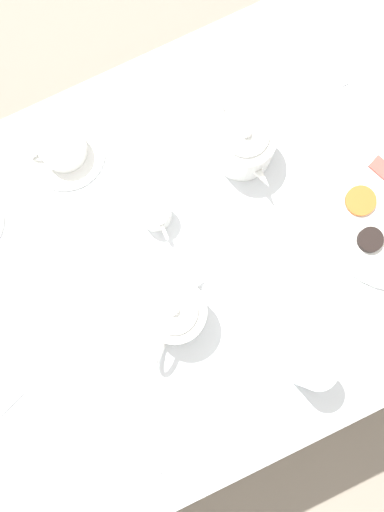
{
  "coord_description": "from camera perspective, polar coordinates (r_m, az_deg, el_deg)",
  "views": [
    {
      "loc": [
        0.16,
        -0.08,
        2.07
      ],
      "look_at": [
        0.0,
        0.0,
        0.76
      ],
      "focal_mm": 50.0,
      "sensor_mm": 36.0,
      "label": 1
    }
  ],
  "objects": [
    {
      "name": "knife_by_plate",
      "position": [
        1.48,
        10.27,
        16.58
      ],
      "size": [
        0.2,
        0.02,
        0.0
      ],
      "rotation": [
        0.0,
        0.0,
        4.73
      ],
      "color": "silver",
      "rests_on": "table"
    },
    {
      "name": "teapot_far",
      "position": [
        1.27,
        -1.42,
        -4.64
      ],
      "size": [
        0.15,
        0.16,
        0.13
      ],
      "rotation": [
        0.0,
        0.0,
        2.32
      ],
      "color": "white",
      "rests_on": "table"
    },
    {
      "name": "table",
      "position": [
        1.41,
        0.0,
        -0.51
      ],
      "size": [
        0.8,
        1.2,
        0.74
      ],
      "color": "silver",
      "rests_on": "ground_plane"
    },
    {
      "name": "water_glass_tall",
      "position": [
        1.26,
        9.46,
        -8.95
      ],
      "size": [
        0.07,
        0.07,
        0.16
      ],
      "color": "white",
      "rests_on": "table"
    },
    {
      "name": "ground_plane",
      "position": [
        2.07,
        0.0,
        -2.8
      ],
      "size": [
        8.0,
        8.0,
        0.0
      ],
      "primitive_type": "plane",
      "color": "gray"
    },
    {
      "name": "teapot_near",
      "position": [
        1.33,
        4.15,
        8.99
      ],
      "size": [
        0.21,
        0.11,
        0.13
      ],
      "rotation": [
        0.0,
        0.0,
        0.01
      ],
      "color": "white",
      "rests_on": "table"
    },
    {
      "name": "fork_by_plate",
      "position": [
        1.36,
        -13.03,
        -3.77
      ],
      "size": [
        0.14,
        0.14,
        0.0
      ],
      "rotation": [
        0.0,
        0.0,
        2.37
      ],
      "color": "silver",
      "rests_on": "table"
    },
    {
      "name": "teacup_with_saucer_left",
      "position": [
        1.38,
        -10.31,
        8.48
      ],
      "size": [
        0.16,
        0.16,
        0.06
      ],
      "color": "white",
      "rests_on": "table"
    },
    {
      "name": "napkin_folded",
      "position": [
        1.34,
        -6.52,
        -14.44
      ],
      "size": [
        0.18,
        0.2,
        0.01
      ],
      "rotation": [
        0.0,
        0.0,
        1.26
      ],
      "color": "white",
      "rests_on": "table"
    },
    {
      "name": "creamer_jug",
      "position": [
        1.32,
        -2.96,
        3.43
      ],
      "size": [
        0.09,
        0.06,
        0.07
      ],
      "color": "white",
      "rests_on": "table"
    }
  ]
}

